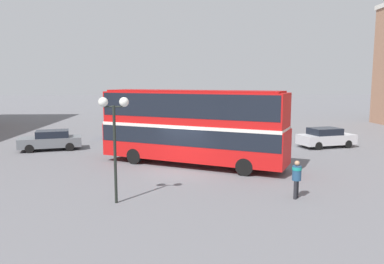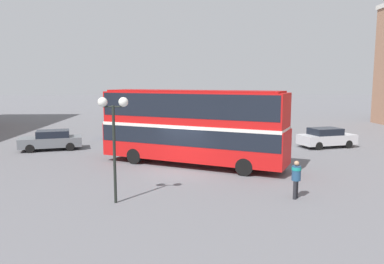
{
  "view_description": "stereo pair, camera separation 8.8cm",
  "coord_description": "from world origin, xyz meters",
  "px_view_note": "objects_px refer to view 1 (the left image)",
  "views": [
    {
      "loc": [
        -0.36,
        -20.73,
        5.07
      ],
      "look_at": [
        0.75,
        1.56,
        2.05
      ],
      "focal_mm": 35.0,
      "sensor_mm": 36.0,
      "label": 1
    },
    {
      "loc": [
        -0.27,
        -20.74,
        5.07
      ],
      "look_at": [
        0.75,
        1.56,
        2.05
      ],
      "focal_mm": 35.0,
      "sensor_mm": 36.0,
      "label": 2
    }
  ],
  "objects_px": {
    "double_decker_bus": "(192,123)",
    "parked_car_kerb_far": "(326,137)",
    "parked_car_kerb_near": "(51,140)",
    "street_lamp_twin_globe": "(114,119)",
    "parked_car_side_street": "(131,129)",
    "pedestrian_foreground": "(297,175)"
  },
  "relations": [
    {
      "from": "double_decker_bus",
      "to": "parked_car_kerb_near",
      "type": "bearing_deg",
      "value": 178.38
    },
    {
      "from": "double_decker_bus",
      "to": "street_lamp_twin_globe",
      "type": "relative_size",
      "value": 2.54
    },
    {
      "from": "pedestrian_foreground",
      "to": "parked_car_kerb_near",
      "type": "bearing_deg",
      "value": -7.24
    },
    {
      "from": "parked_car_kerb_near",
      "to": "parked_car_kerb_far",
      "type": "xyz_separation_m",
      "value": [
        20.96,
        0.14,
        0.02
      ]
    },
    {
      "from": "double_decker_bus",
      "to": "parked_car_kerb_far",
      "type": "height_order",
      "value": "double_decker_bus"
    },
    {
      "from": "double_decker_bus",
      "to": "pedestrian_foreground",
      "type": "height_order",
      "value": "double_decker_bus"
    },
    {
      "from": "parked_car_kerb_near",
      "to": "street_lamp_twin_globe",
      "type": "relative_size",
      "value": 1.07
    },
    {
      "from": "street_lamp_twin_globe",
      "to": "pedestrian_foreground",
      "type": "bearing_deg",
      "value": 1.68
    },
    {
      "from": "parked_car_kerb_far",
      "to": "parked_car_side_street",
      "type": "xyz_separation_m",
      "value": [
        -15.66,
        5.73,
        0.04
      ]
    },
    {
      "from": "pedestrian_foreground",
      "to": "parked_car_side_street",
      "type": "distance_m",
      "value": 20.47
    },
    {
      "from": "pedestrian_foreground",
      "to": "parked_car_kerb_far",
      "type": "xyz_separation_m",
      "value": [
        6.49,
        12.57,
        -0.27
      ]
    },
    {
      "from": "parked_car_kerb_near",
      "to": "parked_car_side_street",
      "type": "height_order",
      "value": "parked_car_side_street"
    },
    {
      "from": "parked_car_kerb_near",
      "to": "parked_car_kerb_far",
      "type": "height_order",
      "value": "parked_car_kerb_far"
    },
    {
      "from": "parked_car_kerb_near",
      "to": "parked_car_side_street",
      "type": "bearing_deg",
      "value": -146.92
    },
    {
      "from": "pedestrian_foreground",
      "to": "street_lamp_twin_globe",
      "type": "distance_m",
      "value": 8.15
    },
    {
      "from": "parked_car_side_street",
      "to": "street_lamp_twin_globe",
      "type": "relative_size",
      "value": 1.08
    },
    {
      "from": "parked_car_side_street",
      "to": "street_lamp_twin_globe",
      "type": "bearing_deg",
      "value": -88.43
    },
    {
      "from": "parked_car_kerb_far",
      "to": "street_lamp_twin_globe",
      "type": "relative_size",
      "value": 1.04
    },
    {
      "from": "parked_car_side_street",
      "to": "street_lamp_twin_globe",
      "type": "height_order",
      "value": "street_lamp_twin_globe"
    },
    {
      "from": "parked_car_kerb_near",
      "to": "street_lamp_twin_globe",
      "type": "height_order",
      "value": "street_lamp_twin_globe"
    },
    {
      "from": "parked_car_kerb_near",
      "to": "street_lamp_twin_globe",
      "type": "bearing_deg",
      "value": 103.13
    },
    {
      "from": "double_decker_bus",
      "to": "parked_car_side_street",
      "type": "height_order",
      "value": "double_decker_bus"
    }
  ]
}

